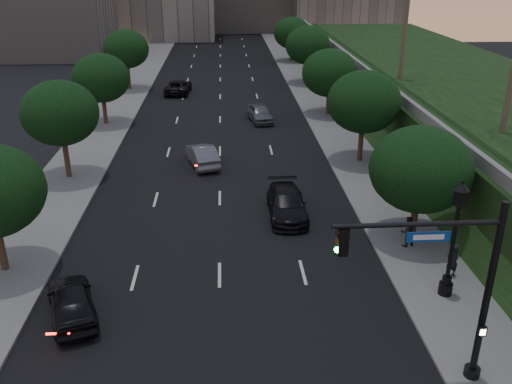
{
  "coord_description": "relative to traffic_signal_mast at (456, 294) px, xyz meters",
  "views": [
    {
      "loc": [
        0.41,
        -17.13,
        13.91
      ],
      "look_at": [
        1.84,
        6.58,
        3.6
      ],
      "focal_mm": 38.0,
      "sensor_mm": 36.0,
      "label": 1
    }
  ],
  "objects": [
    {
      "name": "sidewalk_left",
      "position": [
        -18.19,
        32.45,
        -3.6
      ],
      "size": [
        4.5,
        140.0,
        0.15
      ],
      "primitive_type": "cube",
      "color": "slate",
      "rests_on": "ground"
    },
    {
      "name": "tree_left_b",
      "position": [
        -18.24,
        20.45,
        0.9
      ],
      "size": [
        5.0,
        5.0,
        6.71
      ],
      "color": "#38281C",
      "rests_on": "ground"
    },
    {
      "name": "pedestrian_c",
      "position": [
        3.0,
        16.18,
        -2.56
      ],
      "size": [
        1.22,
        0.92,
        1.93
      ],
      "primitive_type": "imported",
      "rotation": [
        0.0,
        0.0,
        3.6
      ],
      "color": "black",
      "rests_on": "sidewalk_right"
    },
    {
      "name": "tree_right_e",
      "position": [
        2.36,
        64.45,
        0.35
      ],
      "size": [
        5.2,
        5.2,
        6.24
      ],
      "color": "#38281C",
      "rests_on": "ground"
    },
    {
      "name": "tree_right_d",
      "position": [
        2.36,
        49.45,
        0.84
      ],
      "size": [
        5.2,
        5.2,
        6.74
      ],
      "color": "#38281C",
      "rests_on": "ground"
    },
    {
      "name": "tree_right_a",
      "position": [
        2.36,
        10.45,
        0.35
      ],
      "size": [
        5.2,
        5.2,
        6.24
      ],
      "color": "#38281C",
      "rests_on": "ground"
    },
    {
      "name": "ground",
      "position": [
        -7.94,
        2.45,
        -3.67
      ],
      "size": [
        160.0,
        160.0,
        0.0
      ],
      "primitive_type": "plane",
      "color": "black",
      "rests_on": "ground"
    },
    {
      "name": "sidewalk_right",
      "position": [
        2.31,
        32.45,
        -3.6
      ],
      "size": [
        4.5,
        140.0,
        0.15
      ],
      "primitive_type": "cube",
      "color": "slate",
      "rests_on": "ground"
    },
    {
      "name": "sedan_far_right",
      "position": [
        -4.27,
        33.7,
        -2.9
      ],
      "size": [
        2.53,
        4.79,
        1.55
      ],
      "primitive_type": "imported",
      "rotation": [
        0.0,
        0.0,
        0.16
      ],
      "color": "#5C5F63",
      "rests_on": "ground"
    },
    {
      "name": "parapet_wall",
      "position": [
        5.56,
        30.45,
        0.68
      ],
      "size": [
        0.35,
        90.0,
        0.7
      ],
      "primitive_type": "cube",
      "color": "slate",
      "rests_on": "embankment"
    },
    {
      "name": "traffic_signal_mast",
      "position": [
        0.0,
        0.0,
        0.0
      ],
      "size": [
        5.68,
        0.56,
        7.0
      ],
      "color": "black",
      "rests_on": "ground"
    },
    {
      "name": "pedestrian_a",
      "position": [
        2.89,
        6.52,
        -2.68
      ],
      "size": [
        0.69,
        0.52,
        1.69
      ],
      "primitive_type": "imported",
      "rotation": [
        0.0,
        0.0,
        3.34
      ],
      "color": "black",
      "rests_on": "sidewalk_right"
    },
    {
      "name": "street_lamp",
      "position": [
        2.09,
        5.09,
        -1.04
      ],
      "size": [
        0.64,
        0.64,
        5.62
      ],
      "color": "black",
      "rests_on": "ground"
    },
    {
      "name": "sedan_near_left",
      "position": [
        -14.07,
        4.6,
        -2.92
      ],
      "size": [
        3.17,
        4.76,
        1.5
      ],
      "primitive_type": "imported",
      "rotation": [
        0.0,
        0.0,
        3.49
      ],
      "color": "black",
      "rests_on": "ground"
    },
    {
      "name": "tree_left_c",
      "position": [
        -18.24,
        33.45,
        0.53
      ],
      "size": [
        5.0,
        5.0,
        6.34
      ],
      "color": "#38281C",
      "rests_on": "ground"
    },
    {
      "name": "sedan_near_right",
      "position": [
        -4.02,
        13.73,
        -2.91
      ],
      "size": [
        2.13,
        5.24,
        1.52
      ],
      "primitive_type": "imported",
      "rotation": [
        0.0,
        0.0,
        -0.0
      ],
      "color": "black",
      "rests_on": "ground"
    },
    {
      "name": "pedestrian_b",
      "position": [
        1.73,
        9.51,
        -2.7
      ],
      "size": [
        0.95,
        0.83,
        1.65
      ],
      "primitive_type": "imported",
      "rotation": [
        0.0,
        0.0,
        3.44
      ],
      "color": "black",
      "rests_on": "sidewalk_right"
    },
    {
      "name": "sedan_far_left",
      "position": [
        -12.57,
        45.38,
        -2.92
      ],
      "size": [
        2.91,
        5.57,
        1.5
      ],
      "primitive_type": "imported",
      "rotation": [
        0.0,
        0.0,
        3.06
      ],
      "color": "black",
      "rests_on": "ground"
    },
    {
      "name": "embankment",
      "position": [
        14.06,
        30.45,
        -1.67
      ],
      "size": [
        18.0,
        90.0,
        4.0
      ],
      "primitive_type": "cube",
      "color": "black",
      "rests_on": "ground"
    },
    {
      "name": "tree_right_b",
      "position": [
        2.36,
        22.45,
        0.84
      ],
      "size": [
        5.2,
        5.2,
        6.74
      ],
      "color": "#38281C",
      "rests_on": "ground"
    },
    {
      "name": "pedestrian_signal",
      "position": [
        1.01,
        -0.12,
        -2.11
      ],
      "size": [
        0.3,
        0.33,
        2.5
      ],
      "color": "black",
      "rests_on": "ground"
    },
    {
      "name": "road_surface",
      "position": [
        -7.94,
        32.45,
        -3.66
      ],
      "size": [
        16.0,
        140.0,
        0.02
      ],
      "primitive_type": "cube",
      "color": "black",
      "rests_on": "ground"
    },
    {
      "name": "office_block_filler",
      "position": [
        -33.94,
        72.45,
        3.33
      ],
      "size": [
        18.0,
        16.0,
        14.0
      ],
      "primitive_type": "cube",
      "color": "#99948D",
      "rests_on": "ground"
    },
    {
      "name": "tree_right_c",
      "position": [
        2.36,
        35.45,
        0.35
      ],
      "size": [
        5.2,
        5.2,
        6.24
      ],
      "color": "#38281C",
      "rests_on": "ground"
    },
    {
      "name": "sedan_mid_left",
      "position": [
        -9.2,
        22.49,
        -2.9
      ],
      "size": [
        2.8,
        4.94,
        1.54
      ],
      "primitive_type": "imported",
      "rotation": [
        0.0,
        0.0,
        3.41
      ],
      "color": "slate",
      "rests_on": "ground"
    },
    {
      "name": "tree_left_d",
      "position": [
        -18.24,
        47.45,
        0.9
      ],
      "size": [
        5.0,
        5.0,
        6.71
      ],
      "color": "#38281C",
      "rests_on": "ground"
    }
  ]
}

